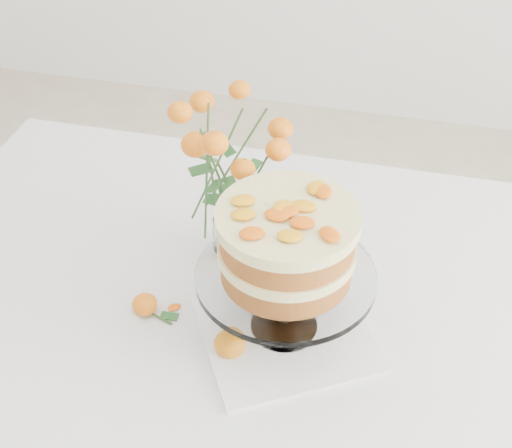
% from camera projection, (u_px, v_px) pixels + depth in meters
% --- Properties ---
extents(table, '(1.43, 0.93, 0.76)m').
position_uv_depth(table, '(250.00, 312.00, 1.43)').
color(table, tan).
rests_on(table, ground).
extents(napkin, '(0.40, 0.40, 0.01)m').
position_uv_depth(napkin, '(284.00, 329.00, 1.28)').
color(napkin, white).
rests_on(napkin, table).
extents(cake_stand, '(0.31, 0.31, 0.27)m').
position_uv_depth(cake_stand, '(287.00, 250.00, 1.16)').
color(cake_stand, silver).
rests_on(cake_stand, napkin).
extents(rose_vase, '(0.24, 0.24, 0.35)m').
position_uv_depth(rose_vase, '(229.00, 169.00, 1.31)').
color(rose_vase, silver).
rests_on(rose_vase, table).
extents(loose_rose_near, '(0.10, 0.06, 0.05)m').
position_uv_depth(loose_rose_near, '(230.00, 344.00, 1.23)').
color(loose_rose_near, orange).
rests_on(loose_rose_near, table).
extents(loose_rose_far, '(0.08, 0.05, 0.04)m').
position_uv_depth(loose_rose_far, '(145.00, 305.00, 1.31)').
color(loose_rose_far, '#D8560A').
rests_on(loose_rose_far, table).
extents(stray_petal_a, '(0.03, 0.02, 0.00)m').
position_uv_depth(stray_petal_a, '(174.00, 307.00, 1.33)').
color(stray_petal_a, '#F5A10F').
rests_on(stray_petal_a, table).
extents(stray_petal_b, '(0.03, 0.02, 0.00)m').
position_uv_depth(stray_petal_b, '(220.00, 333.00, 1.28)').
color(stray_petal_b, '#F5A10F').
rests_on(stray_petal_b, table).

